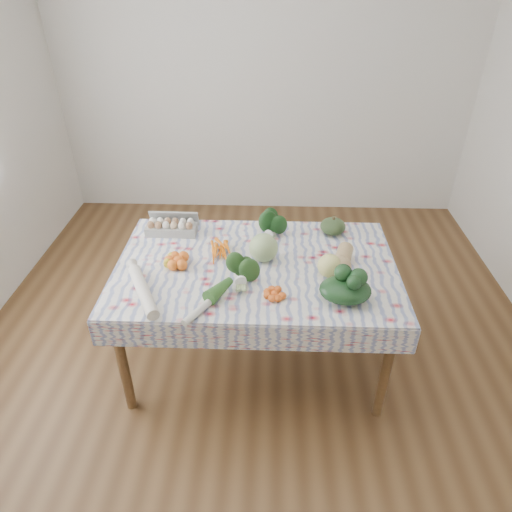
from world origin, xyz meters
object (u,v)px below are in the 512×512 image
butternut_squash (342,259)px  dining_table (256,276)px  kabocha_squash (333,226)px  egg_carton (171,228)px  grapefruit (330,266)px  cabbage (264,248)px

butternut_squash → dining_table: bearing=-166.2°
dining_table → kabocha_squash: size_ratio=9.72×
egg_carton → grapefruit: bearing=-22.8°
dining_table → kabocha_squash: bearing=37.7°
dining_table → kabocha_squash: 0.63m
cabbage → grapefruit: bearing=-21.5°
cabbage → grapefruit: 0.41m
butternut_squash → egg_carton: bearing=177.4°
grapefruit → cabbage: bearing=158.5°
kabocha_squash → grapefruit: 0.48m
egg_carton → cabbage: 0.68m
egg_carton → grapefruit: size_ratio=2.40×
cabbage → butternut_squash: 0.47m
egg_carton → butternut_squash: (1.07, -0.35, 0.02)m
dining_table → grapefruit: 0.46m
dining_table → butternut_squash: (0.50, -0.02, 0.15)m
grapefruit → egg_carton: bearing=156.2°
egg_carton → cabbage: (0.61, -0.29, 0.04)m
egg_carton → butternut_squash: bearing=-17.2°
grapefruit → dining_table: bearing=166.7°
dining_table → egg_carton: bearing=149.4°
kabocha_squash → dining_table: bearing=-142.3°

